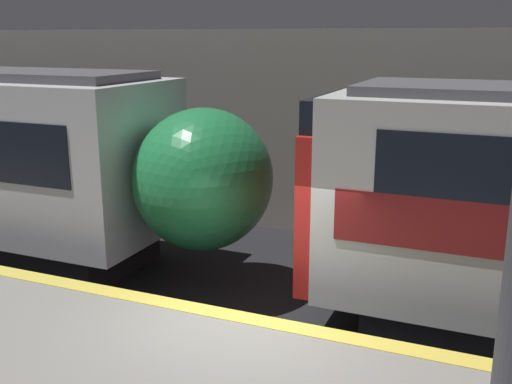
# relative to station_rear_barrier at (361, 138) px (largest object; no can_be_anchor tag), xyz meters

# --- Properties ---
(ground_plane) EXTENTS (120.00, 120.00, 0.00)m
(ground_plane) POSITION_rel_station_rear_barrier_xyz_m (0.00, -6.44, -2.34)
(ground_plane) COLOR black
(station_rear_barrier) EXTENTS (50.00, 0.15, 4.68)m
(station_rear_barrier) POSITION_rel_station_rear_barrier_xyz_m (0.00, 0.00, 0.00)
(station_rear_barrier) COLOR #9E998E
(station_rear_barrier) RESTS_ON ground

